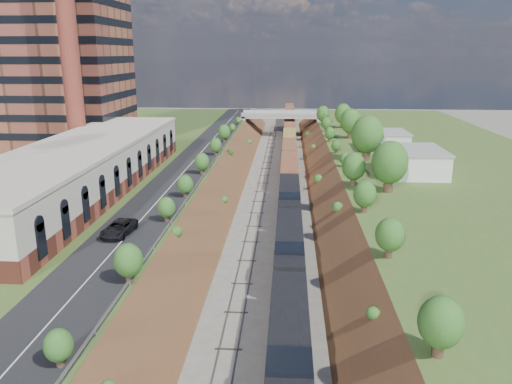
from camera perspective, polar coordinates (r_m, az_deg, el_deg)
The scene contains 18 objects.
platform_left at distance 100.77m, azimuth -16.86°, elevation 2.19°, with size 44.00×180.00×5.00m, color #435B25.
platform_right at distance 99.29m, azimuth 21.67°, elevation 1.56°, with size 44.00×180.00×5.00m, color #435B25.
embankment_left at distance 95.95m, azimuth -4.34°, elevation 0.63°, with size 7.07×180.00×7.07m, color brown.
embankment_right at distance 95.43m, azimuth 8.86°, elevation 0.41°, with size 7.07×180.00×7.07m, color brown.
rail_left_track at distance 95.13m, azimuth 0.68°, elevation 0.60°, with size 1.58×180.00×0.18m, color gray.
rail_right_track at distance 95.00m, azimuth 3.81°, elevation 0.55°, with size 1.58×180.00×0.18m, color gray.
road at distance 95.50m, azimuth -7.08°, elevation 3.60°, with size 8.00×180.00×0.10m, color black.
guardrail at distance 94.53m, azimuth -4.66°, elevation 3.86°, with size 0.10×171.00×0.70m.
commercial_building at distance 77.74m, azimuth -19.29°, elevation 2.68°, with size 14.30×62.30×7.00m.
highrise_tower at distance 113.89m, azimuth -21.43°, elevation 18.71°, with size 22.00×22.00×53.90m.
smokestack at distance 95.73m, azimuth -20.54°, elevation 14.83°, with size 3.20×3.20×40.00m, color brown.
overpass at distance 155.04m, azimuth 2.90°, elevation 8.25°, with size 24.50×8.30×7.40m.
white_building_near at distance 88.21m, azimuth 17.62°, elevation 3.28°, with size 9.00×12.00×4.00m, color silver.
white_building_far at distance 109.25m, azimuth 14.70°, elevation 5.66°, with size 8.00×10.00×3.60m, color silver.
tree_right_large at distance 74.84m, azimuth 15.04°, elevation 3.24°, with size 5.25×5.25×7.61m.
tree_left_crest at distance 56.47m, azimuth -10.89°, elevation -2.93°, with size 2.45×2.45×3.55m.
freight_train at distance 121.70m, azimuth 3.85°, elevation 5.18°, with size 3.26×182.99×4.82m.
suv at distance 57.80m, azimuth -15.41°, elevation -4.00°, with size 2.60×5.65×1.57m, color black.
Camera 1 is at (2.25, -31.75, 24.73)m, focal length 35.00 mm.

